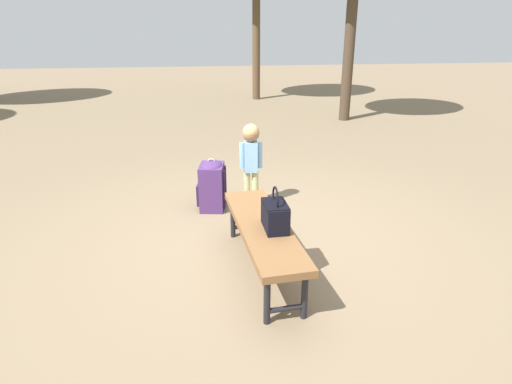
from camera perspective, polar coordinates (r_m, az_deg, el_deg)
The scene contains 6 objects.
ground_plane at distance 4.35m, azimuth 0.12°, elevation -6.31°, with size 40.00×40.00×0.00m, color #7F6B51.
park_bench at distance 3.65m, azimuth 0.93°, elevation -5.13°, with size 1.63×0.52×0.45m.
handbag at distance 3.50m, azimuth 2.57°, elevation -3.01°, with size 0.32×0.19×0.37m.
child_standing at distance 4.96m, azimuth -0.68°, elevation 5.40°, with size 0.20×0.27×0.99m.
backpack_large at distance 4.98m, azimuth -5.90°, elevation 1.09°, with size 0.40×0.36×0.61m.
backpack_small at distance 4.59m, azimuth 0.90°, elevation -2.38°, with size 0.24×0.26×0.35m.
Camera 1 is at (-3.81, 0.58, 2.01)m, focal length 30.03 mm.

